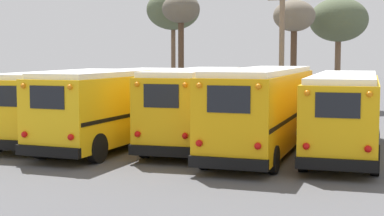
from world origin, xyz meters
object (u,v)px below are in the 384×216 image
utility_pole (282,48)px  bare_tree_3 (181,13)px  bare_tree_2 (294,19)px  school_bus_2 (196,105)px  school_bus_1 (117,105)px  school_bus_0 (66,103)px  school_bus_3 (263,108)px  bare_tree_1 (173,11)px  school_bus_4 (345,111)px  bare_tree_0 (339,21)px

utility_pole → bare_tree_3: (-7.90, 3.74, 2.60)m
bare_tree_2 → bare_tree_3: 8.29m
school_bus_2 → bare_tree_2: bearing=83.5°
school_bus_1 → school_bus_2: size_ratio=1.06×
school_bus_0 → school_bus_3: bearing=-4.7°
school_bus_0 → school_bus_2: school_bus_2 is taller
school_bus_1 → bare_tree_1: size_ratio=1.14×
bare_tree_1 → bare_tree_2: (10.16, -4.61, -1.10)m
school_bus_4 → bare_tree_1: (-14.51, 20.51, 5.60)m
bare_tree_0 → school_bus_0: bearing=-118.1°
school_bus_0 → bare_tree_3: 17.51m
utility_pole → bare_tree_2: (0.32, 2.85, 1.95)m
school_bus_2 → bare_tree_1: size_ratio=1.07×
school_bus_0 → bare_tree_3: size_ratio=1.26×
school_bus_2 → bare_tree_3: (-6.43, 16.54, 5.09)m
utility_pole → bare_tree_2: 3.47m
school_bus_2 → bare_tree_0: 20.44m
school_bus_0 → school_bus_1: size_ratio=1.01×
utility_pole → school_bus_4: bearing=-70.3°
bare_tree_0 → bare_tree_2: bearing=-123.9°
school_bus_1 → bare_tree_0: 22.46m
school_bus_3 → bare_tree_2: size_ratio=1.42×
bare_tree_1 → bare_tree_3: bearing=-62.4°
school_bus_0 → bare_tree_0: bearing=61.9°
school_bus_0 → bare_tree_0: (10.48, 19.65, 4.55)m
school_bus_4 → bare_tree_1: bearing=125.3°
bare_tree_2 → school_bus_2: bearing=-96.5°
bare_tree_2 → bare_tree_1: bearing=155.6°
school_bus_1 → bare_tree_2: bare_tree_2 is taller
school_bus_4 → bare_tree_3: 21.60m
school_bus_2 → school_bus_3: bearing=-17.3°
school_bus_1 → school_bus_0: bearing=160.9°
school_bus_1 → bare_tree_1: (-5.31, 21.51, 5.54)m
school_bus_0 → school_bus_2: size_ratio=1.07×
bare_tree_0 → bare_tree_1: 12.80m
school_bus_4 → bare_tree_3: size_ratio=1.30×
bare_tree_1 → utility_pole: bearing=-37.2°
school_bus_4 → bare_tree_2: size_ratio=1.42×
school_bus_3 → bare_tree_3: size_ratio=1.30×
school_bus_1 → school_bus_4: school_bus_1 is taller
school_bus_1 → bare_tree_3: (-3.37, 17.79, 5.09)m
bare_tree_3 → bare_tree_0: bearing=15.2°
school_bus_3 → utility_pole: bearing=96.6°
school_bus_3 → bare_tree_1: (-11.44, 21.21, 5.50)m
school_bus_4 → school_bus_0: bearing=179.7°
school_bus_0 → bare_tree_3: (-0.30, 16.73, 5.15)m
school_bus_4 → utility_pole: utility_pole is taller
bare_tree_2 → bare_tree_3: bearing=173.8°
school_bus_2 → bare_tree_0: size_ratio=1.22×
school_bus_4 → bare_tree_3: (-12.57, 16.79, 5.14)m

